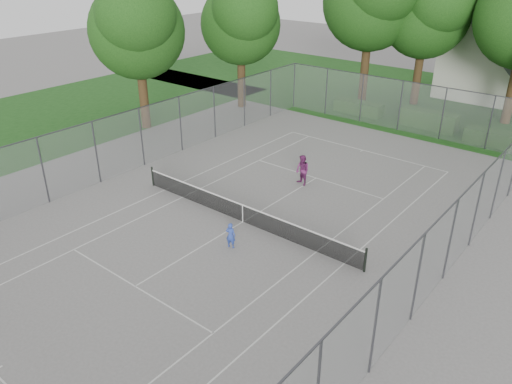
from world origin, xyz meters
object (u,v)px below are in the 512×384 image
Objects in this scene: tennis_net at (243,212)px; girl_player at (231,235)px; house at (504,46)px; woman_player at (302,170)px.

tennis_net is 10.84× the size of girl_player.
tennis_net is at bearing -95.44° from house.
tennis_net is at bearing -81.96° from girl_player.
woman_player is at bearing -96.94° from house.
house is at bearing 101.25° from woman_player.
tennis_net is at bearing -70.06° from woman_player.
house is at bearing -112.26° from girl_player.
girl_player is (-1.84, -32.00, -3.73)m from house.
house reaches higher than girl_player.
tennis_net is 2.24m from girl_player.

